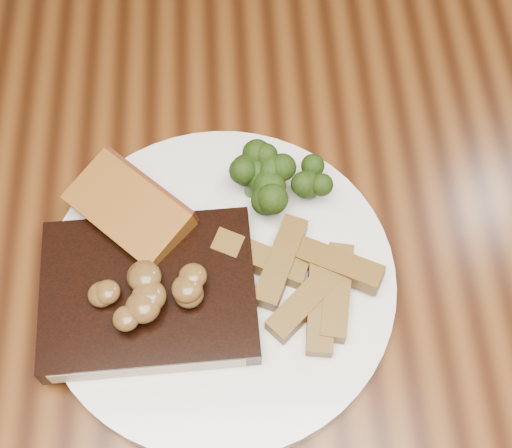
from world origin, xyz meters
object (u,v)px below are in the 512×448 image
(garlic_bread, at_px, (133,221))
(potato_wedges, at_px, (293,286))
(steak, at_px, (149,292))
(plate, at_px, (220,281))
(dining_table, at_px, (238,298))

(garlic_bread, height_order, potato_wedges, potato_wedges)
(steak, distance_m, garlic_bread, 0.07)
(steak, bearing_deg, plate, 12.76)
(potato_wedges, bearing_deg, steak, 179.81)
(dining_table, xyz_separation_m, potato_wedges, (0.05, -0.04, 0.12))
(plate, relative_size, potato_wedges, 2.85)
(garlic_bread, relative_size, potato_wedges, 0.98)
(plate, relative_size, steak, 1.72)
(garlic_bread, bearing_deg, plate, 7.31)
(garlic_bread, bearing_deg, dining_table, 24.43)
(dining_table, distance_m, plate, 0.10)
(dining_table, relative_size, plate, 5.25)
(dining_table, height_order, steak, steak)
(dining_table, xyz_separation_m, garlic_bread, (-0.09, 0.03, 0.12))
(plate, distance_m, steak, 0.06)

